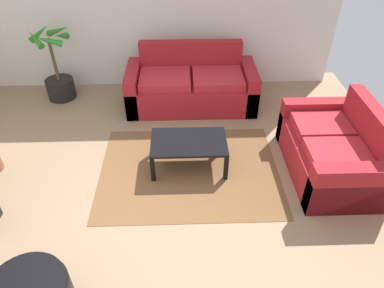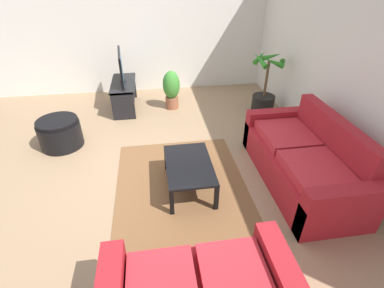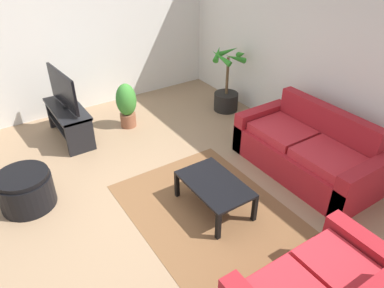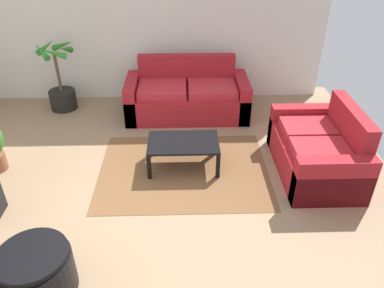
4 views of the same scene
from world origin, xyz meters
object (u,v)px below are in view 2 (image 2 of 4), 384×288
couch_main (303,162)px  potted_plant_small (171,88)px  coffee_table (189,167)px  potted_palm (264,93)px  tv (121,67)px  ottoman (60,133)px  tv_stand (124,91)px

couch_main → potted_plant_small: couch_main is taller
coffee_table → potted_palm: bearing=139.0°
coffee_table → potted_plant_small: bearing=-180.0°
tv → potted_plant_small: tv is taller
couch_main → potted_palm: bearing=172.8°
couch_main → tv: tv is taller
couch_main → ottoman: size_ratio=3.01×
potted_plant_small → ottoman: 2.21m
tv → potted_palm: (0.57, 2.69, -0.47)m
couch_main → potted_palm: (-2.10, 0.27, 0.08)m
potted_palm → ottoman: (0.72, -3.64, -0.15)m
coffee_table → potted_palm: 2.69m
tv_stand → ottoman: tv_stand is taller
couch_main → tv_stand: bearing=-137.8°
tv_stand → potted_palm: size_ratio=0.94×
ottoman → potted_palm: bearing=101.2°
tv → ottoman: 1.72m
tv_stand → couch_main: bearing=42.2°
coffee_table → ottoman: (-1.30, -1.88, -0.10)m
couch_main → ottoman: 3.65m
potted_palm → potted_plant_small: bearing=-103.6°
tv_stand → tv: 0.50m
tv_stand → coffee_table: size_ratio=1.20×
tv_stand → ottoman: (1.30, -0.95, -0.12)m
ottoman → potted_plant_small: bearing=121.5°
potted_plant_small → coffee_table: bearing=0.0°
potted_plant_small → ottoman: size_ratio=1.18×
couch_main → ottoman: (-1.38, -3.38, -0.07)m
potted_palm → ottoman: bearing=-78.8°
tv → tv_stand: bearing=-85.2°
tv_stand → potted_plant_small: potted_plant_small is taller
potted_palm → ottoman: 3.72m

